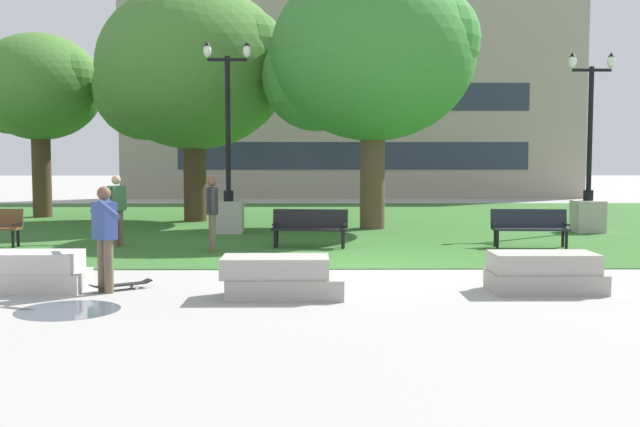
{
  "coord_description": "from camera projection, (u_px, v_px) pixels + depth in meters",
  "views": [
    {
      "loc": [
        -0.98,
        -14.3,
        2.19
      ],
      "look_at": [
        -0.84,
        -1.4,
        1.2
      ],
      "focal_mm": 42.0,
      "sensor_mm": 36.0,
      "label": 1
    }
  ],
  "objects": [
    {
      "name": "person_skateboarder",
      "position": [
        105.0,
        232.0,
        11.99
      ],
      "size": [
        0.83,
        1.34,
        1.71
      ],
      "color": "brown",
      "rests_on": "ground"
    },
    {
      "name": "person_bystander_near_lawn",
      "position": [
        117.0,
        206.0,
        18.0
      ],
      "size": [
        0.42,
        0.58,
        1.71
      ],
      "color": "brown",
      "rests_on": "grass_lawn"
    },
    {
      "name": "grass_lawn",
      "position": [
        342.0,
        223.0,
        24.41
      ],
      "size": [
        40.0,
        20.0,
        0.02
      ],
      "primitive_type": "cube",
      "color": "#336628",
      "rests_on": "ground"
    },
    {
      "name": "ground_plane",
      "position": [
        363.0,
        270.0,
        14.44
      ],
      "size": [
        140.0,
        140.0,
        0.0
      ],
      "primitive_type": "plane",
      "color": "#A3A09B"
    },
    {
      "name": "tree_far_right",
      "position": [
        370.0,
        56.0,
        22.14
      ],
      "size": [
        6.38,
        6.08,
        7.79
      ],
      "color": "brown",
      "rests_on": "grass_lawn"
    },
    {
      "name": "person_bystander_far_lawn",
      "position": [
        212.0,
        210.0,
        16.92
      ],
      "size": [
        0.32,
        0.7,
        1.71
      ],
      "color": "brown",
      "rests_on": "grass_lawn"
    },
    {
      "name": "skateboard",
      "position": [
        121.0,
        285.0,
        12.25
      ],
      "size": [
        0.94,
        0.76,
        0.14
      ],
      "color": "black",
      "rests_on": "ground"
    },
    {
      "name": "park_bench_far_right",
      "position": [
        530.0,
        226.0,
        17.83
      ],
      "size": [
        1.83,
        0.66,
        0.9
      ],
      "color": "#1E232D",
      "rests_on": "grass_lawn"
    },
    {
      "name": "lamp_post_right",
      "position": [
        229.0,
        195.0,
        21.07
      ],
      "size": [
        1.32,
        0.8,
        5.35
      ],
      "color": "#ADA89E",
      "rests_on": "grass_lawn"
    },
    {
      "name": "park_bench_near_right",
      "position": [
        310.0,
        226.0,
        17.79
      ],
      "size": [
        1.84,
        0.7,
        0.9
      ],
      "color": "black",
      "rests_on": "grass_lawn"
    },
    {
      "name": "concrete_block_right",
      "position": [
        544.0,
        273.0,
        12.08
      ],
      "size": [
        1.8,
        0.9,
        0.64
      ],
      "color": "#9E9991",
      "rests_on": "ground"
    },
    {
      "name": "building_facade_distant",
      "position": [
        353.0,
        97.0,
        38.47
      ],
      "size": [
        23.92,
        1.03,
        10.49
      ],
      "color": "gray",
      "rests_on": "ground"
    },
    {
      "name": "puddle",
      "position": [
        68.0,
        310.0,
        10.65
      ],
      "size": [
        1.47,
        1.47,
        0.01
      ],
      "primitive_type": "cylinder",
      "color": "#47515B",
      "rests_on": "ground"
    },
    {
      "name": "tree_far_left",
      "position": [
        191.0,
        70.0,
        24.72
      ],
      "size": [
        6.66,
        6.35,
        7.79
      ],
      "color": "#42301E",
      "rests_on": "grass_lawn"
    },
    {
      "name": "lamp_post_left",
      "position": [
        588.0,
        196.0,
        21.34
      ],
      "size": [
        1.32,
        0.8,
        5.09
      ],
      "color": "#ADA89E",
      "rests_on": "grass_lawn"
    },
    {
      "name": "concrete_block_left",
      "position": [
        281.0,
        278.0,
        11.62
      ],
      "size": [
        1.88,
        0.9,
        0.64
      ],
      "color": "#9E9991",
      "rests_on": "ground"
    },
    {
      "name": "concrete_block_center",
      "position": [
        29.0,
        272.0,
        12.18
      ],
      "size": [
        1.8,
        0.9,
        0.64
      ],
      "color": "#BCB7B2",
      "rests_on": "ground"
    },
    {
      "name": "tree_near_left",
      "position": [
        38.0,
        89.0,
        26.42
      ],
      "size": [
        4.63,
        4.41,
        6.48
      ],
      "color": "#42301E",
      "rests_on": "grass_lawn"
    }
  ]
}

